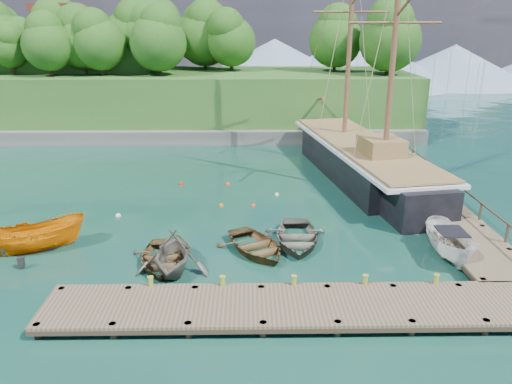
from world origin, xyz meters
The scene contains 23 objects.
ground centered at (0.00, 0.00, 0.00)m, with size 160.00×160.00×0.00m, color #11362E.
dock_near centered at (2.00, -6.50, 0.43)m, with size 20.00×3.20×1.10m.
dock_east centered at (11.50, 7.00, 0.43)m, with size 3.20×24.00×1.10m.
bollard_0 centered at (-4.00, -5.10, 0.00)m, with size 0.26×0.26×0.45m, color olive.
bollard_1 centered at (-1.00, -5.10, 0.00)m, with size 0.26×0.26×0.45m, color olive.
bollard_2 centered at (2.00, -5.10, 0.00)m, with size 0.26×0.26×0.45m, color olive.
bollard_3 centered at (5.00, -5.10, 0.00)m, with size 0.26×0.26×0.45m, color olive.
bollard_4 centered at (8.00, -5.10, 0.00)m, with size 0.26×0.26×0.45m, color olive.
rowboat_0 centered at (-4.13, -1.95, 0.00)m, with size 2.97×4.16×0.86m, color brown.
rowboat_1 centered at (-3.44, -2.64, 0.00)m, with size 3.48×4.03×2.12m, color #5C574C.
rowboat_2 centered at (0.49, -0.67, 0.00)m, with size 3.17×4.44×0.92m, color brown.
rowboat_3 centered at (2.63, 0.28, 0.00)m, with size 3.35×4.69×0.97m, color #585448.
motorboat_orange centered at (-10.54, -0.30, 0.00)m, with size 1.73×4.61×1.78m, color orange.
cabin_boat_white centered at (10.00, -1.48, 0.00)m, with size 1.70×4.51×1.74m, color silver.
schooner centered at (8.50, 11.93, 1.11)m, with size 8.08×27.27×20.04m.
mooring_buoy_0 centered at (-7.73, 4.33, 0.00)m, with size 0.34×0.34×0.34m, color silver.
mooring_buoy_1 centered at (-1.62, 5.96, 0.00)m, with size 0.33×0.33×0.33m, color #D75E0A.
mooring_buoy_2 centered at (0.41, 5.89, 0.00)m, with size 0.32×0.32×0.32m, color #FA3D11.
mooring_buoy_3 centered at (2.02, 8.02, 0.00)m, with size 0.31×0.31×0.31m, color silver.
mooring_buoy_4 centered at (-4.72, 10.45, 0.00)m, with size 0.32×0.32×0.32m, color red.
mooring_buoy_5 centered at (-1.37, 10.34, 0.00)m, with size 0.35×0.35×0.35m, color #E83F14.
headland centered at (-12.88, 31.36, 5.54)m, with size 51.00×19.31×12.90m.
distant_ridge centered at (4.30, 70.00, 4.35)m, with size 117.00×40.00×10.00m.
Camera 1 is at (0.10, -23.61, 11.13)m, focal length 35.00 mm.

